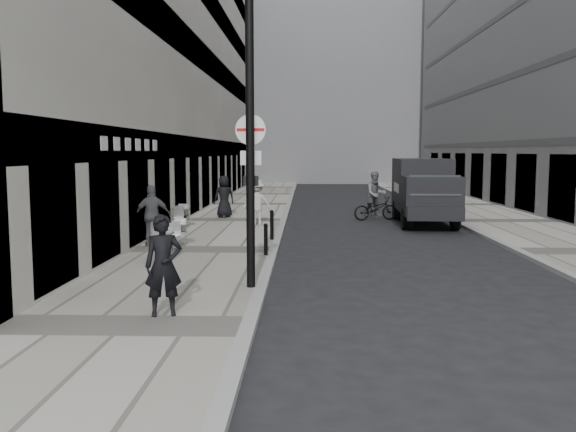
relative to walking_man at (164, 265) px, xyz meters
name	(u,v)px	position (x,y,z in m)	size (l,w,h in m)	color
ground	(225,402)	(1.48, -3.30, -0.98)	(120.00, 120.00, 0.00)	black
sidewalk	(235,221)	(-0.52, 14.70, -0.92)	(4.00, 60.00, 0.12)	#A7A197
far_sidewalk	(505,222)	(10.48, 14.70, -0.92)	(4.00, 60.00, 0.12)	#A7A197
building_left	(169,30)	(-4.52, 21.20, 8.02)	(4.00, 45.00, 18.00)	beige
building_right	(572,7)	(15.48, 21.20, 9.02)	(6.00, 45.00, 20.00)	slate
building_far	(312,71)	(2.98, 52.70, 10.02)	(24.00, 16.00, 22.00)	slate
walking_man	(164,265)	(0.00, 0.00, 0.00)	(0.63, 0.41, 1.73)	black
sign_post	(251,174)	(1.28, 2.37, 1.47)	(0.62, 0.12, 3.64)	black
lamppost	(250,102)	(1.28, 2.24, 2.91)	(0.31, 0.31, 6.79)	black
bollard_near	(266,240)	(1.33, 6.13, -0.46)	(0.11, 0.11, 0.80)	black
bollard_far	(272,226)	(1.33, 9.04, -0.42)	(0.12, 0.12, 0.88)	black
panel_van	(424,187)	(7.12, 14.43, 0.49)	(2.30, 5.64, 2.61)	black
cyclist	(376,201)	(5.36, 15.70, -0.18)	(2.02, 1.15, 2.06)	black
pedestrian_a	(152,215)	(-2.12, 7.64, 0.04)	(1.06, 0.44, 1.81)	#4E4E52
pedestrian_b	(257,203)	(0.56, 12.66, 0.00)	(1.12, 0.64, 1.73)	#B6AEA8
pedestrian_c	(224,197)	(-1.06, 15.52, 0.02)	(0.87, 0.56, 1.77)	black
cafe_table_near	(181,216)	(-2.12, 11.78, -0.43)	(0.66, 1.50, 0.85)	#A6A6A8
cafe_table_mid	(162,243)	(-1.32, 5.47, -0.45)	(0.63, 1.42, 0.81)	#A6A6A8
cafe_table_far	(178,233)	(-1.34, 7.47, -0.46)	(0.62, 1.40, 0.80)	silver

